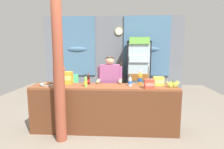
{
  "coord_description": "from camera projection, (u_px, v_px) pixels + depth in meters",
  "views": [
    {
      "loc": [
        0.34,
        -3.17,
        1.69
      ],
      "look_at": [
        0.11,
        0.85,
        1.09
      ],
      "focal_mm": 29.33,
      "sensor_mm": 36.0,
      "label": 1
    }
  ],
  "objects": [
    {
      "name": "ground_plane",
      "position": [
        109.0,
        115.0,
        4.6
      ],
      "size": [
        7.89,
        7.89,
        0.0
      ],
      "primitive_type": "plane",
      "color": "gray"
    },
    {
      "name": "back_wall_curtained",
      "position": [
        113.0,
        56.0,
        6.24
      ],
      "size": [
        4.7,
        0.22,
        2.71
      ],
      "color": "slate",
      "rests_on": "ground"
    },
    {
      "name": "stall_counter",
      "position": [
        104.0,
        105.0,
        3.58
      ],
      "size": [
        2.89,
        0.54,
        0.94
      ],
      "color": "brown",
      "rests_on": "ground"
    },
    {
      "name": "timber_post",
      "position": [
        59.0,
        70.0,
        3.18
      ],
      "size": [
        0.21,
        0.19,
        2.71
      ],
      "color": "brown",
      "rests_on": "ground"
    },
    {
      "name": "drink_fridge",
      "position": [
        138.0,
        67.0,
        5.75
      ],
      "size": [
        0.72,
        0.62,
        1.99
      ],
      "color": "black",
      "rests_on": "ground"
    },
    {
      "name": "bottle_shelf_rack",
      "position": [
        115.0,
        80.0,
        5.97
      ],
      "size": [
        0.48,
        0.28,
        1.21
      ],
      "color": "brown",
      "rests_on": "ground"
    },
    {
      "name": "plastic_lawn_chair",
      "position": [
        74.0,
        87.0,
        5.6
      ],
      "size": [
        0.62,
        0.62,
        0.86
      ],
      "color": "#4CC675",
      "rests_on": "ground"
    },
    {
      "name": "shopkeeper",
      "position": [
        110.0,
        81.0,
        4.07
      ],
      "size": [
        0.54,
        0.42,
        1.5
      ],
      "color": "#28282D",
      "rests_on": "ground"
    },
    {
      "name": "soda_bottle_orange_soda",
      "position": [
        140.0,
        78.0,
        3.77
      ],
      "size": [
        0.1,
        0.1,
        0.3
      ],
      "color": "orange",
      "rests_on": "stall_counter"
    },
    {
      "name": "soda_bottle_water",
      "position": [
        130.0,
        81.0,
        3.61
      ],
      "size": [
        0.07,
        0.07,
        0.22
      ],
      "color": "silver",
      "rests_on": "stall_counter"
    },
    {
      "name": "soda_bottle_lime_soda",
      "position": [
        86.0,
        81.0,
        3.54
      ],
      "size": [
        0.06,
        0.06,
        0.24
      ],
      "color": "#75C64C",
      "rests_on": "stall_counter"
    },
    {
      "name": "soda_bottle_cola",
      "position": [
        88.0,
        80.0,
        3.77
      ],
      "size": [
        0.06,
        0.06,
        0.23
      ],
      "color": "black",
      "rests_on": "stall_counter"
    },
    {
      "name": "snack_box_crackers",
      "position": [
        149.0,
        84.0,
        3.38
      ],
      "size": [
        0.17,
        0.15,
        0.17
      ],
      "color": "#E5422D",
      "rests_on": "stall_counter"
    },
    {
      "name": "snack_box_choco_powder",
      "position": [
        68.0,
        78.0,
        3.8
      ],
      "size": [
        0.17,
        0.15,
        0.26
      ],
      "color": "gold",
      "rests_on": "stall_counter"
    },
    {
      "name": "snack_box_instant_noodle",
      "position": [
        158.0,
        81.0,
        3.64
      ],
      "size": [
        0.21,
        0.14,
        0.17
      ],
      "color": "#EAD14C",
      "rests_on": "stall_counter"
    },
    {
      "name": "pastry_tray",
      "position": [
        49.0,
        84.0,
        3.71
      ],
      "size": [
        0.36,
        0.36,
        0.07
      ],
      "color": "#BCBCC1",
      "rests_on": "stall_counter"
    },
    {
      "name": "banana_bunch",
      "position": [
        173.0,
        84.0,
        3.46
      ],
      "size": [
        0.27,
        0.06,
        0.16
      ],
      "color": "#B7C647",
      "rests_on": "stall_counter"
    }
  ]
}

